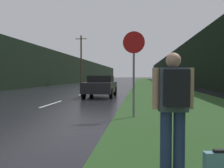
{
  "coord_description": "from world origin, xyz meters",
  "views": [
    {
      "loc": [
        4.38,
        0.67,
        1.4
      ],
      "look_at": [
        2.61,
        16.2,
        0.89
      ],
      "focal_mm": 38.0,
      "sensor_mm": 36.0,
      "label": 1
    }
  ],
  "objects_px": {
    "hitchhiker_with_backpack": "(173,104)",
    "car_passing_near": "(101,86)",
    "suitcase": "(219,164)",
    "stop_sign": "(134,64)"
  },
  "relations": [
    {
      "from": "stop_sign",
      "to": "suitcase",
      "type": "relative_size",
      "value": 6.91
    },
    {
      "from": "stop_sign",
      "to": "suitcase",
      "type": "bearing_deg",
      "value": -74.42
    },
    {
      "from": "hitchhiker_with_backpack",
      "to": "stop_sign",
      "type": "bearing_deg",
      "value": 93.12
    },
    {
      "from": "stop_sign",
      "to": "hitchhiker_with_backpack",
      "type": "height_order",
      "value": "stop_sign"
    },
    {
      "from": "hitchhiker_with_backpack",
      "to": "suitcase",
      "type": "distance_m",
      "value": 1.03
    },
    {
      "from": "stop_sign",
      "to": "hitchhiker_with_backpack",
      "type": "relative_size",
      "value": 1.67
    },
    {
      "from": "suitcase",
      "to": "car_passing_near",
      "type": "bearing_deg",
      "value": 101.15
    },
    {
      "from": "stop_sign",
      "to": "car_passing_near",
      "type": "relative_size",
      "value": 0.72
    },
    {
      "from": "hitchhiker_with_backpack",
      "to": "car_passing_near",
      "type": "height_order",
      "value": "hitchhiker_with_backpack"
    },
    {
      "from": "hitchhiker_with_backpack",
      "to": "car_passing_near",
      "type": "distance_m",
      "value": 12.88
    }
  ]
}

